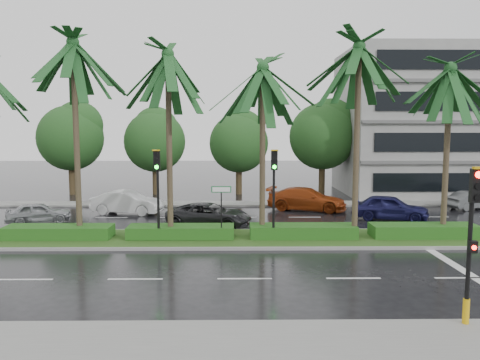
{
  "coord_description": "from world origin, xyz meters",
  "views": [
    {
      "loc": [
        -0.37,
        -21.61,
        5.45
      ],
      "look_at": [
        -0.09,
        1.5,
        2.94
      ],
      "focal_mm": 35.0,
      "sensor_mm": 36.0,
      "label": 1
    }
  ],
  "objects_px": {
    "signal_median_left": "(157,182)",
    "car_red": "(307,199)",
    "signal_near": "(472,239)",
    "street_sign": "(221,199)",
    "car_silver": "(39,213)",
    "car_blue": "(390,207)",
    "car_darkgrey": "(209,215)",
    "car_grey": "(473,200)",
    "car_white": "(127,202)"
  },
  "relations": [
    {
      "from": "signal_median_left",
      "to": "car_red",
      "type": "bearing_deg",
      "value": 47.37
    },
    {
      "from": "signal_near",
      "to": "street_sign",
      "type": "distance_m",
      "value": 12.11
    },
    {
      "from": "street_sign",
      "to": "car_silver",
      "type": "xyz_separation_m",
      "value": [
        -10.81,
        4.93,
        -1.52
      ]
    },
    {
      "from": "car_red",
      "to": "car_blue",
      "type": "xyz_separation_m",
      "value": [
        4.5,
        -3.43,
        -0.01
      ]
    },
    {
      "from": "signal_near",
      "to": "signal_median_left",
      "type": "relative_size",
      "value": 1.0
    },
    {
      "from": "car_silver",
      "to": "car_darkgrey",
      "type": "distance_m",
      "value": 10.08
    },
    {
      "from": "car_silver",
      "to": "car_darkgrey",
      "type": "height_order",
      "value": "car_darkgrey"
    },
    {
      "from": "signal_median_left",
      "to": "street_sign",
      "type": "xyz_separation_m",
      "value": [
        3.0,
        0.18,
        -0.87
      ]
    },
    {
      "from": "signal_near",
      "to": "car_grey",
      "type": "height_order",
      "value": "signal_near"
    },
    {
      "from": "car_red",
      "to": "car_grey",
      "type": "xyz_separation_m",
      "value": [
        11.5,
        0.34,
        -0.15
      ]
    },
    {
      "from": "car_darkgrey",
      "to": "car_grey",
      "type": "bearing_deg",
      "value": -58.64
    },
    {
      "from": "car_white",
      "to": "signal_near",
      "type": "bearing_deg",
      "value": -131.97
    },
    {
      "from": "signal_near",
      "to": "car_blue",
      "type": "xyz_separation_m",
      "value": [
        3.0,
        15.49,
        -1.74
      ]
    },
    {
      "from": "signal_near",
      "to": "car_white",
      "type": "distance_m",
      "value": 22.23
    },
    {
      "from": "car_white",
      "to": "car_darkgrey",
      "type": "xyz_separation_m",
      "value": [
        5.52,
        -4.03,
        -0.09
      ]
    },
    {
      "from": "signal_near",
      "to": "car_red",
      "type": "xyz_separation_m",
      "value": [
        -1.5,
        18.92,
        -1.74
      ]
    },
    {
      "from": "signal_median_left",
      "to": "car_silver",
      "type": "relative_size",
      "value": 1.22
    },
    {
      "from": "signal_median_left",
      "to": "street_sign",
      "type": "relative_size",
      "value": 1.68
    },
    {
      "from": "signal_near",
      "to": "car_darkgrey",
      "type": "xyz_separation_m",
      "value": [
        -7.79,
        13.69,
        -1.84
      ]
    },
    {
      "from": "car_red",
      "to": "car_grey",
      "type": "distance_m",
      "value": 11.51
    },
    {
      "from": "signal_near",
      "to": "signal_median_left",
      "type": "distance_m",
      "value": 13.93
    },
    {
      "from": "signal_median_left",
      "to": "car_white",
      "type": "relative_size",
      "value": 0.96
    },
    {
      "from": "signal_near",
      "to": "car_blue",
      "type": "height_order",
      "value": "signal_near"
    },
    {
      "from": "car_darkgrey",
      "to": "car_white",
      "type": "bearing_deg",
      "value": 67.84
    },
    {
      "from": "car_red",
      "to": "car_blue",
      "type": "distance_m",
      "value": 5.66
    },
    {
      "from": "signal_median_left",
      "to": "car_darkgrey",
      "type": "xyz_separation_m",
      "value": [
        2.21,
        4.0,
        -2.34
      ]
    },
    {
      "from": "car_white",
      "to": "car_blue",
      "type": "relative_size",
      "value": 1.02
    },
    {
      "from": "car_silver",
      "to": "car_red",
      "type": "bearing_deg",
      "value": -97.45
    },
    {
      "from": "signal_near",
      "to": "street_sign",
      "type": "relative_size",
      "value": 1.68
    },
    {
      "from": "signal_near",
      "to": "car_silver",
      "type": "bearing_deg",
      "value": 140.28
    },
    {
      "from": "signal_median_left",
      "to": "car_red",
      "type": "xyz_separation_m",
      "value": [
        8.5,
        9.23,
        -2.23
      ]
    },
    {
      "from": "car_silver",
      "to": "signal_median_left",
      "type": "bearing_deg",
      "value": -144.82
    },
    {
      "from": "signal_median_left",
      "to": "car_silver",
      "type": "height_order",
      "value": "signal_median_left"
    },
    {
      "from": "street_sign",
      "to": "car_white",
      "type": "distance_m",
      "value": 10.16
    },
    {
      "from": "signal_near",
      "to": "signal_median_left",
      "type": "xyz_separation_m",
      "value": [
        -10.0,
        9.69,
        0.49
      ]
    },
    {
      "from": "street_sign",
      "to": "signal_median_left",
      "type": "bearing_deg",
      "value": -176.53
    },
    {
      "from": "car_white",
      "to": "car_silver",
      "type": "bearing_deg",
      "value": 134.08
    },
    {
      "from": "car_blue",
      "to": "car_grey",
      "type": "relative_size",
      "value": 1.2
    },
    {
      "from": "signal_near",
      "to": "car_darkgrey",
      "type": "relative_size",
      "value": 0.92
    },
    {
      "from": "street_sign",
      "to": "car_white",
      "type": "relative_size",
      "value": 0.57
    },
    {
      "from": "car_white",
      "to": "car_blue",
      "type": "distance_m",
      "value": 16.46
    },
    {
      "from": "signal_near",
      "to": "car_grey",
      "type": "relative_size",
      "value": 1.17
    },
    {
      "from": "car_silver",
      "to": "car_blue",
      "type": "relative_size",
      "value": 0.8
    },
    {
      "from": "car_blue",
      "to": "car_grey",
      "type": "distance_m",
      "value": 7.95
    },
    {
      "from": "street_sign",
      "to": "car_red",
      "type": "relative_size",
      "value": 0.49
    },
    {
      "from": "signal_median_left",
      "to": "car_blue",
      "type": "bearing_deg",
      "value": 24.06
    },
    {
      "from": "car_darkgrey",
      "to": "car_red",
      "type": "height_order",
      "value": "car_red"
    },
    {
      "from": "signal_near",
      "to": "car_grey",
      "type": "distance_m",
      "value": 21.78
    },
    {
      "from": "street_sign",
      "to": "car_grey",
      "type": "height_order",
      "value": "street_sign"
    },
    {
      "from": "signal_near",
      "to": "car_white",
      "type": "height_order",
      "value": "signal_near"
    }
  ]
}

